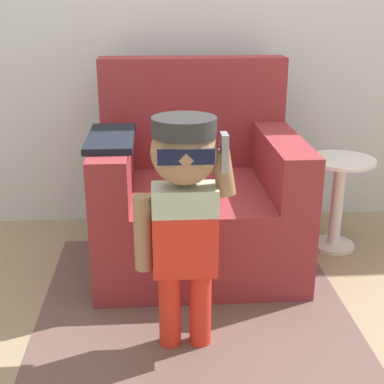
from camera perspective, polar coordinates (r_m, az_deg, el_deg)
The scene contains 5 objects.
ground_plane at distance 2.70m, azimuth 0.94°, elevation -7.91°, with size 10.00×10.00×0.00m, color #998466.
armchair at distance 2.68m, azimuth 0.43°, elevation -0.28°, with size 0.98×0.87×0.98m.
person_child at distance 1.88m, azimuth -0.86°, elevation -0.88°, with size 0.36×0.27×0.89m.
side_table at distance 2.89m, azimuth 15.30°, elevation -0.28°, with size 0.35×0.35×0.49m.
rug at distance 2.36m, azimuth 0.19°, elevation -12.27°, with size 1.31×1.43×0.01m.
Camera 1 is at (-0.21, -2.38, 1.26)m, focal length 50.00 mm.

